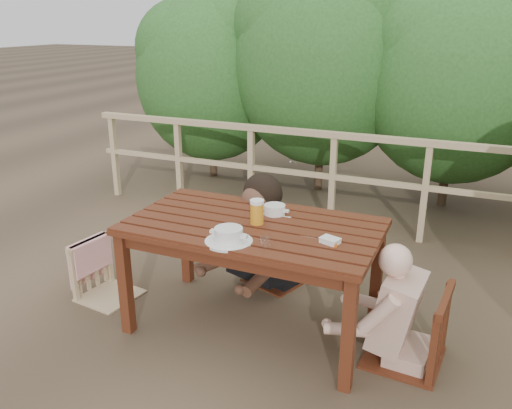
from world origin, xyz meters
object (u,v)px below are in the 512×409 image
at_px(soup_far, 275,211).
at_px(chair_left, 105,248).
at_px(chair_far, 276,232).
at_px(diner_right, 418,270).
at_px(bread_roll, 233,231).
at_px(table, 253,277).
at_px(beer_glass, 257,213).
at_px(chair_right, 410,292).
at_px(butter_tub, 330,242).
at_px(tumbler, 265,243).
at_px(woman, 278,197).
at_px(soup_near, 229,235).

bearing_deg(soup_far, chair_left, -167.14).
height_order(chair_far, diner_right, diner_right).
height_order(chair_far, bread_roll, chair_far).
bearing_deg(soup_far, table, -107.99).
bearing_deg(beer_glass, bread_roll, -108.17).
distance_m(chair_right, butter_tub, 0.59).
distance_m(chair_left, bread_roll, 1.22).
bearing_deg(soup_far, beer_glass, -101.63).
relative_size(soup_far, tumbler, 3.48).
xyz_separation_m(soup_far, tumbler, (0.14, -0.53, -0.01)).
distance_m(woman, soup_near, 1.04).
height_order(chair_far, beer_glass, beer_glass).
distance_m(bread_roll, butter_tub, 0.61).
xyz_separation_m(chair_left, soup_far, (1.26, 0.29, 0.39)).
distance_m(beer_glass, tumbler, 0.37).
relative_size(table, butter_tub, 14.41).
distance_m(chair_far, bread_roll, 0.98).
xyz_separation_m(table, diner_right, (1.07, 0.03, 0.25)).
bearing_deg(woman, table, 116.54).
distance_m(table, woman, 0.80).
relative_size(chair_left, soup_near, 2.84).
relative_size(chair_right, beer_glass, 5.39).
relative_size(chair_left, diner_right, 0.66).
bearing_deg(butter_tub, soup_far, 164.48).
xyz_separation_m(chair_left, butter_tub, (1.75, -0.04, 0.38)).
distance_m(woman, beer_glass, 0.73).
relative_size(table, soup_far, 6.70).
distance_m(chair_right, woman, 1.35).
bearing_deg(tumbler, butter_tub, 30.19).
relative_size(table, soup_near, 5.64).
height_order(soup_near, bread_roll, soup_near).
distance_m(chair_left, diner_right, 2.28).
distance_m(chair_left, chair_far, 1.34).
xyz_separation_m(chair_left, chair_far, (1.10, 0.77, 0.02)).
bearing_deg(chair_right, beer_glass, -83.75).
relative_size(chair_far, bread_roll, 7.79).
relative_size(chair_left, beer_glass, 4.65).
bearing_deg(bread_roll, chair_far, 93.38).
height_order(table, diner_right, diner_right).
relative_size(table, chair_left, 1.99).
height_order(soup_far, bread_roll, soup_far).
relative_size(soup_far, beer_glass, 1.38).
distance_m(soup_far, bread_roll, 0.44).
distance_m(table, diner_right, 1.10).
distance_m(table, chair_right, 1.05).
bearing_deg(table, beer_glass, 10.16).
bearing_deg(soup_far, chair_right, -10.62).
bearing_deg(woman, soup_far, 127.30).
bearing_deg(beer_glass, chair_right, 1.57).
xyz_separation_m(chair_left, beer_glass, (1.22, 0.08, 0.44)).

